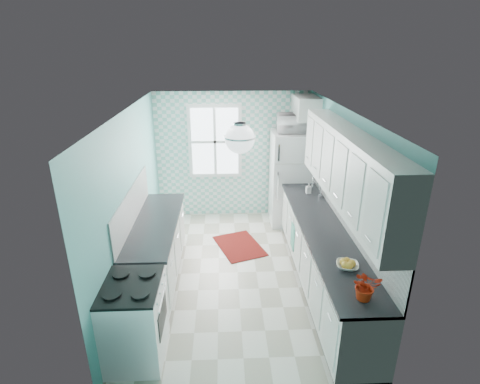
{
  "coord_description": "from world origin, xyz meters",
  "views": [
    {
      "loc": [
        -0.19,
        -4.95,
        3.33
      ],
      "look_at": [
        0.05,
        0.25,
        1.25
      ],
      "focal_mm": 28.0,
      "sensor_mm": 36.0,
      "label": 1
    }
  ],
  "objects_px": {
    "ceiling_light": "(240,138)",
    "microwave": "(294,123)",
    "fruit_bowl": "(347,266)",
    "sink": "(308,198)",
    "potted_plant": "(366,286)",
    "stove": "(135,319)",
    "fridge": "(291,179)"
  },
  "relations": [
    {
      "from": "ceiling_light",
      "to": "stove",
      "type": "bearing_deg",
      "value": -146.73
    },
    {
      "from": "stove",
      "to": "sink",
      "type": "relative_size",
      "value": 1.67
    },
    {
      "from": "sink",
      "to": "fruit_bowl",
      "type": "distance_m",
      "value": 2.09
    },
    {
      "from": "potted_plant",
      "to": "fridge",
      "type": "bearing_deg",
      "value": 91.4
    },
    {
      "from": "ceiling_light",
      "to": "potted_plant",
      "type": "bearing_deg",
      "value": -43.12
    },
    {
      "from": "potted_plant",
      "to": "ceiling_light",
      "type": "bearing_deg",
      "value": 136.88
    },
    {
      "from": "ceiling_light",
      "to": "sink",
      "type": "relative_size",
      "value": 0.63
    },
    {
      "from": "microwave",
      "to": "sink",
      "type": "bearing_deg",
      "value": 98.08
    },
    {
      "from": "fridge",
      "to": "sink",
      "type": "relative_size",
      "value": 3.23
    },
    {
      "from": "fridge",
      "to": "stove",
      "type": "bearing_deg",
      "value": -121.19
    },
    {
      "from": "fruit_bowl",
      "to": "fridge",
      "type": "bearing_deg",
      "value": 91.64
    },
    {
      "from": "ceiling_light",
      "to": "microwave",
      "type": "height_order",
      "value": "ceiling_light"
    },
    {
      "from": "ceiling_light",
      "to": "sink",
      "type": "distance_m",
      "value": 2.39
    },
    {
      "from": "microwave",
      "to": "fruit_bowl",
      "type": "bearing_deg",
      "value": 94.65
    },
    {
      "from": "potted_plant",
      "to": "stove",
      "type": "bearing_deg",
      "value": 172.0
    },
    {
      "from": "fridge",
      "to": "fruit_bowl",
      "type": "distance_m",
      "value": 3.15
    },
    {
      "from": "fruit_bowl",
      "to": "microwave",
      "type": "height_order",
      "value": "microwave"
    },
    {
      "from": "fridge",
      "to": "stove",
      "type": "xyz_separation_m",
      "value": [
        -2.31,
        -3.36,
        -0.42
      ]
    },
    {
      "from": "fruit_bowl",
      "to": "microwave",
      "type": "distance_m",
      "value": 3.3
    },
    {
      "from": "stove",
      "to": "microwave",
      "type": "relative_size",
      "value": 1.53
    },
    {
      "from": "ceiling_light",
      "to": "fridge",
      "type": "xyz_separation_m",
      "value": [
        1.11,
        2.57,
        -1.42
      ]
    },
    {
      "from": "fridge",
      "to": "microwave",
      "type": "distance_m",
      "value": 1.07
    },
    {
      "from": "ceiling_light",
      "to": "fridge",
      "type": "relative_size",
      "value": 0.19
    },
    {
      "from": "ceiling_light",
      "to": "microwave",
      "type": "bearing_deg",
      "value": 66.68
    },
    {
      "from": "stove",
      "to": "microwave",
      "type": "xyz_separation_m",
      "value": [
        2.31,
        3.36,
        1.48
      ]
    },
    {
      "from": "ceiling_light",
      "to": "microwave",
      "type": "xyz_separation_m",
      "value": [
        1.11,
        2.57,
        -0.35
      ]
    },
    {
      "from": "fruit_bowl",
      "to": "ceiling_light",
      "type": "bearing_deg",
      "value": 154.58
    },
    {
      "from": "fruit_bowl",
      "to": "microwave",
      "type": "xyz_separation_m",
      "value": [
        -0.09,
        3.14,
        1.0
      ]
    },
    {
      "from": "sink",
      "to": "potted_plant",
      "type": "relative_size",
      "value": 1.79
    },
    {
      "from": "fruit_bowl",
      "to": "potted_plant",
      "type": "bearing_deg",
      "value": -90.0
    },
    {
      "from": "stove",
      "to": "potted_plant",
      "type": "bearing_deg",
      "value": -7.63
    },
    {
      "from": "sink",
      "to": "microwave",
      "type": "height_order",
      "value": "microwave"
    }
  ]
}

